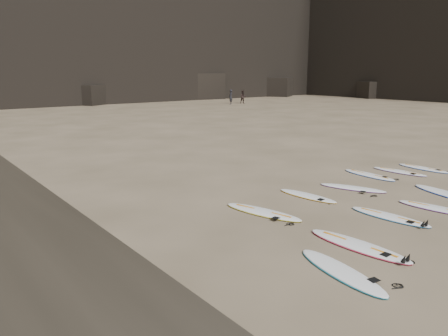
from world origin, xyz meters
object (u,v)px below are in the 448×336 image
(surfboard_9, at_px, (399,171))
(surfboard_10, at_px, (423,168))
(surfboard_8, at_px, (369,175))
(surfboard_6, at_px, (307,196))
(surfboard_0, at_px, (341,271))
(surfboard_7, at_px, (353,188))
(person_a, at_px, (231,97))
(person_b, at_px, (243,97))
(surfboard_3, at_px, (437,208))
(surfboard_2, at_px, (389,216))
(surfboard_1, at_px, (358,245))
(surfboard_5, at_px, (263,212))
(surfboard_4, at_px, (446,193))

(surfboard_9, bearing_deg, surfboard_10, -16.69)
(surfboard_8, bearing_deg, surfboard_6, -169.20)
(surfboard_0, relative_size, surfboard_7, 1.07)
(surfboard_6, relative_size, surfboard_7, 0.97)
(surfboard_9, bearing_deg, person_a, 57.13)
(surfboard_0, distance_m, person_a, 44.91)
(person_a, distance_m, person_b, 1.97)
(surfboard_3, xyz_separation_m, surfboard_9, (3.54, 3.35, -0.00))
(surfboard_2, height_order, surfboard_3, surfboard_2)
(surfboard_1, bearing_deg, person_b, 50.81)
(surfboard_2, bearing_deg, surfboard_7, 50.97)
(surfboard_2, xyz_separation_m, person_b, (24.20, 35.25, 0.76))
(surfboard_8, height_order, person_a, person_a)
(surfboard_3, bearing_deg, surfboard_0, -179.04)
(surfboard_5, height_order, person_b, person_b)
(surfboard_5, relative_size, person_a, 1.46)
(surfboard_1, bearing_deg, surfboard_2, 13.90)
(surfboard_1, xyz_separation_m, surfboard_7, (4.17, 3.23, -0.01))
(surfboard_3, relative_size, surfboard_6, 1.04)
(surfboard_5, bearing_deg, surfboard_4, -33.75)
(surfboard_5, distance_m, person_b, 42.33)
(surfboard_7, bearing_deg, surfboard_4, -74.27)
(surfboard_0, xyz_separation_m, surfboard_7, (5.57, 3.83, -0.00))
(surfboard_0, bearing_deg, surfboard_5, 81.57)
(surfboard_2, relative_size, surfboard_7, 1.03)
(surfboard_0, relative_size, person_b, 1.52)
(surfboard_0, bearing_deg, surfboard_10, 31.28)
(surfboard_1, height_order, surfboard_8, surfboard_1)
(surfboard_0, distance_m, surfboard_8, 8.98)
(surfboard_1, distance_m, surfboard_9, 8.57)
(surfboard_2, relative_size, person_b, 1.46)
(surfboard_0, height_order, surfboard_9, surfboard_0)
(surfboard_8, bearing_deg, surfboard_9, -11.17)
(surfboard_3, bearing_deg, person_a, 52.22)
(surfboard_2, bearing_deg, surfboard_6, 90.70)
(surfboard_0, bearing_deg, person_a, 65.13)
(surfboard_10, distance_m, person_a, 36.13)
(surfboard_7, bearing_deg, surfboard_5, 158.08)
(person_a, bearing_deg, surfboard_5, 2.26)
(surfboard_3, distance_m, surfboard_6, 3.83)
(surfboard_5, height_order, surfboard_7, surfboard_5)
(surfboard_1, relative_size, surfboard_10, 1.21)
(surfboard_3, xyz_separation_m, person_a, (20.45, 35.67, 0.83))
(surfboard_2, xyz_separation_m, surfboard_7, (1.73, 2.50, -0.00))
(surfboard_7, relative_size, surfboard_8, 0.98)
(surfboard_0, distance_m, surfboard_10, 11.23)
(surfboard_6, bearing_deg, surfboard_8, 1.19)
(surfboard_1, relative_size, surfboard_2, 1.14)
(surfboard_1, relative_size, person_b, 1.66)
(person_a, bearing_deg, surfboard_4, 11.30)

